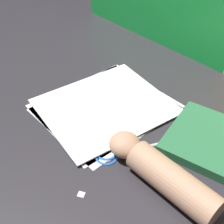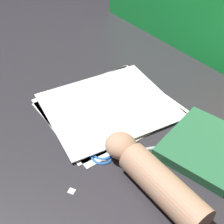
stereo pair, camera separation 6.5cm
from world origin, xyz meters
The scene contains 8 objects.
ground_plane centered at (0.00, 0.00, 0.00)m, with size 6.00×6.00×0.00m, color #2D2B30.
paper_stack centered at (-0.07, 0.02, 0.00)m, with size 0.33×0.37×0.01m.
book_closed centered at (0.20, 0.14, 0.01)m, with size 0.24×0.26×0.03m.
scissors centered at (0.09, -0.07, 0.00)m, with size 0.14×0.17×0.01m.
hand_forearm centered at (0.21, -0.04, 0.04)m, with size 0.30×0.10×0.07m.
paper_scrap_near centered at (0.08, -0.09, 0.00)m, with size 0.02×0.03×0.00m.
paper_scrap_mid centered at (0.02, -0.09, 0.00)m, with size 0.01×0.02×0.00m.
paper_scrap_far centered at (0.13, -0.20, 0.00)m, with size 0.02×0.02×0.00m.
Camera 1 is at (0.49, -0.38, 0.58)m, focal length 50.00 mm.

